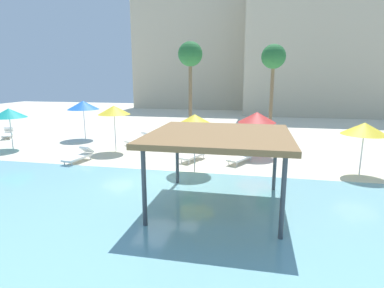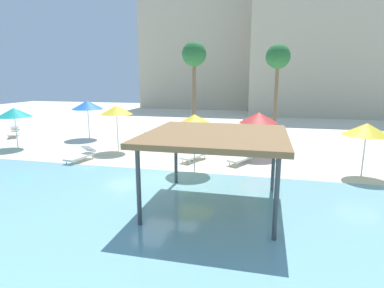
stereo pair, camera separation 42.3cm
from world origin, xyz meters
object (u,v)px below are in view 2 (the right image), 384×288
object	(u,v)px
lounge_chair_1	(143,139)
lounge_chair_4	(82,155)
beach_umbrella_yellow_4	(116,110)
shade_pavilion	(216,137)
lounge_chair_0	(195,154)
palm_tree_0	(278,59)
beach_umbrella_yellow_0	(195,120)
beach_umbrella_red_3	(259,118)
palm_tree_2	(194,57)
beach_umbrella_teal_5	(14,112)
lounge_chair_6	(243,157)
beach_umbrella_blue_1	(87,105)
lounge_chair_2	(14,132)
beach_umbrella_yellow_2	(367,129)

from	to	relation	value
lounge_chair_1	lounge_chair_4	distance (m)	5.31
lounge_chair_1	beach_umbrella_yellow_4	bearing A→B (deg)	17.61
shade_pavilion	lounge_chair_1	size ratio (longest dim) A/B	2.43
lounge_chair_0	palm_tree_0	bearing A→B (deg)	178.02
beach_umbrella_yellow_0	beach_umbrella_red_3	world-z (taller)	beach_umbrella_yellow_0
shade_pavilion	beach_umbrella_yellow_4	xyz separation A→B (m)	(-7.19, 7.08, 0.06)
beach_umbrella_yellow_4	palm_tree_2	distance (m)	8.51
beach_umbrella_yellow_0	beach_umbrella_teal_5	bearing A→B (deg)	168.71
lounge_chair_0	beach_umbrella_yellow_4	bearing A→B (deg)	-79.76
lounge_chair_6	beach_umbrella_yellow_0	bearing A→B (deg)	-17.32
palm_tree_0	lounge_chair_1	bearing A→B (deg)	-144.82
palm_tree_2	beach_umbrella_yellow_0	bearing A→B (deg)	-76.94
lounge_chair_1	palm_tree_2	xyz separation A→B (m)	(2.55, 4.66, 5.69)
beach_umbrella_yellow_0	beach_umbrella_red_3	size ratio (longest dim) A/B	1.10
beach_umbrella_yellow_0	beach_umbrella_yellow_4	size ratio (longest dim) A/B	0.99
beach_umbrella_yellow_0	lounge_chair_0	bearing A→B (deg)	101.42
beach_umbrella_blue_1	beach_umbrella_yellow_4	distance (m)	5.09
lounge_chair_0	lounge_chair_6	distance (m)	2.57
beach_umbrella_blue_1	lounge_chair_1	distance (m)	5.12
beach_umbrella_blue_1	beach_umbrella_red_3	xyz separation A→B (m)	(12.36, -2.53, -0.26)
lounge_chair_2	lounge_chair_1	bearing A→B (deg)	55.57
lounge_chair_0	palm_tree_0	xyz separation A→B (m)	(4.37, 9.76, 5.53)
lounge_chair_0	lounge_chair_2	bearing A→B (deg)	-81.23
beach_umbrella_yellow_0	lounge_chair_0	world-z (taller)	beach_umbrella_yellow_0
lounge_chair_0	beach_umbrella_yellow_0	bearing A→B (deg)	33.57
beach_umbrella_teal_5	lounge_chair_0	world-z (taller)	beach_umbrella_teal_5
beach_umbrella_blue_1	beach_umbrella_teal_5	distance (m)	4.83
beach_umbrella_blue_1	beach_umbrella_yellow_2	bearing A→B (deg)	-17.49
beach_umbrella_red_3	lounge_chair_2	distance (m)	18.54
shade_pavilion	lounge_chair_2	xyz separation A→B (m)	(-17.12, 9.58, -2.14)
shade_pavilion	beach_umbrella_red_3	size ratio (longest dim) A/B	1.85
beach_umbrella_yellow_4	shade_pavilion	bearing A→B (deg)	-44.57
lounge_chair_2	palm_tree_2	bearing A→B (deg)	75.28
beach_umbrella_yellow_2	lounge_chair_2	bearing A→B (deg)	168.57
lounge_chair_0	lounge_chair_2	xyz separation A→B (m)	(-15.08, 3.59, 0.00)
lounge_chair_0	lounge_chair_4	xyz separation A→B (m)	(-5.97, -1.60, 0.00)
beach_umbrella_blue_1	lounge_chair_4	size ratio (longest dim) A/B	1.42
beach_umbrella_blue_1	beach_umbrella_teal_5	bearing A→B (deg)	-124.71
shade_pavilion	beach_umbrella_blue_1	distance (m)	15.17
beach_umbrella_red_3	lounge_chair_6	bearing A→B (deg)	-111.98
shade_pavilion	lounge_chair_0	world-z (taller)	shade_pavilion
shade_pavilion	beach_umbrella_teal_5	xyz separation A→B (m)	(-13.88, 6.34, -0.19)
lounge_chair_6	palm_tree_2	xyz separation A→B (m)	(-4.53, 8.14, 5.69)
lounge_chair_0	lounge_chair_6	size ratio (longest dim) A/B	1.01
beach_umbrella_red_3	beach_umbrella_yellow_4	world-z (taller)	beach_umbrella_yellow_4
beach_umbrella_yellow_2	lounge_chair_2	world-z (taller)	beach_umbrella_yellow_2
shade_pavilion	beach_umbrella_teal_5	distance (m)	15.26
beach_umbrella_blue_1	lounge_chair_4	distance (m)	7.02
lounge_chair_6	lounge_chair_2	bearing A→B (deg)	-73.52
palm_tree_2	palm_tree_0	bearing A→B (deg)	14.17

